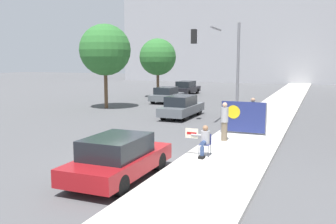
{
  "coord_description": "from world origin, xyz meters",
  "views": [
    {
      "loc": [
        6.34,
        -11.99,
        3.87
      ],
      "look_at": [
        -0.47,
        4.46,
        1.36
      ],
      "focal_mm": 40.0,
      "sensor_mm": 36.0,
      "label": 1
    }
  ],
  "objects_px": {
    "parked_car_curbside": "(119,158)",
    "car_on_road_midblock": "(167,95)",
    "car_on_road_nearest": "(182,107)",
    "motorcycle_on_road": "(178,111)",
    "protest_banner": "(243,117)",
    "jogger_on_sidewalk": "(225,121)",
    "street_tree_midblock": "(158,57)",
    "pedestrian_behind": "(253,114)",
    "street_tree_near_curb": "(105,50)",
    "car_on_road_distant": "(186,88)",
    "traffic_light_pole": "(221,57)",
    "seated_protester": "(204,140)"
  },
  "relations": [
    {
      "from": "pedestrian_behind",
      "to": "protest_banner",
      "type": "height_order",
      "value": "pedestrian_behind"
    },
    {
      "from": "traffic_light_pole",
      "to": "car_on_road_nearest",
      "type": "bearing_deg",
      "value": 149.45
    },
    {
      "from": "jogger_on_sidewalk",
      "to": "car_on_road_midblock",
      "type": "xyz_separation_m",
      "value": [
        -8.93,
        14.41,
        -0.35
      ]
    },
    {
      "from": "pedestrian_behind",
      "to": "traffic_light_pole",
      "type": "bearing_deg",
      "value": -9.7
    },
    {
      "from": "parked_car_curbside",
      "to": "car_on_road_nearest",
      "type": "xyz_separation_m",
      "value": [
        -2.7,
        13.1,
        0.01
      ]
    },
    {
      "from": "parked_car_curbside",
      "to": "motorcycle_on_road",
      "type": "distance_m",
      "value": 12.43
    },
    {
      "from": "car_on_road_midblock",
      "to": "jogger_on_sidewalk",
      "type": "bearing_deg",
      "value": -58.22
    },
    {
      "from": "car_on_road_distant",
      "to": "car_on_road_nearest",
      "type": "bearing_deg",
      "value": -71.38
    },
    {
      "from": "parked_car_curbside",
      "to": "car_on_road_midblock",
      "type": "bearing_deg",
      "value": 108.65
    },
    {
      "from": "motorcycle_on_road",
      "to": "street_tree_near_curb",
      "type": "height_order",
      "value": "street_tree_near_curb"
    },
    {
      "from": "traffic_light_pole",
      "to": "car_on_road_distant",
      "type": "relative_size",
      "value": 1.21
    },
    {
      "from": "car_on_road_midblock",
      "to": "street_tree_near_curb",
      "type": "height_order",
      "value": "street_tree_near_curb"
    },
    {
      "from": "car_on_road_midblock",
      "to": "car_on_road_distant",
      "type": "relative_size",
      "value": 0.88
    },
    {
      "from": "traffic_light_pole",
      "to": "street_tree_midblock",
      "type": "bearing_deg",
      "value": 126.8
    },
    {
      "from": "protest_banner",
      "to": "car_on_road_midblock",
      "type": "distance_m",
      "value": 15.7
    },
    {
      "from": "street_tree_midblock",
      "to": "jogger_on_sidewalk",
      "type": "bearing_deg",
      "value": -57.75
    },
    {
      "from": "car_on_road_midblock",
      "to": "traffic_light_pole",
      "type": "bearing_deg",
      "value": -52.16
    },
    {
      "from": "car_on_road_distant",
      "to": "seated_protester",
      "type": "bearing_deg",
      "value": -68.84
    },
    {
      "from": "car_on_road_nearest",
      "to": "motorcycle_on_road",
      "type": "height_order",
      "value": "car_on_road_nearest"
    },
    {
      "from": "car_on_road_nearest",
      "to": "motorcycle_on_road",
      "type": "bearing_deg",
      "value": -84.52
    },
    {
      "from": "pedestrian_behind",
      "to": "street_tree_midblock",
      "type": "distance_m",
      "value": 19.84
    },
    {
      "from": "pedestrian_behind",
      "to": "car_on_road_distant",
      "type": "relative_size",
      "value": 0.36
    },
    {
      "from": "traffic_light_pole",
      "to": "street_tree_midblock",
      "type": "height_order",
      "value": "street_tree_midblock"
    },
    {
      "from": "street_tree_near_curb",
      "to": "pedestrian_behind",
      "type": "bearing_deg",
      "value": -25.15
    },
    {
      "from": "parked_car_curbside",
      "to": "car_on_road_distant",
      "type": "distance_m",
      "value": 29.77
    },
    {
      "from": "protest_banner",
      "to": "jogger_on_sidewalk",
      "type": "bearing_deg",
      "value": -104.58
    },
    {
      "from": "car_on_road_distant",
      "to": "street_tree_midblock",
      "type": "bearing_deg",
      "value": -112.13
    },
    {
      "from": "street_tree_near_curb",
      "to": "street_tree_midblock",
      "type": "distance_m",
      "value": 9.4
    },
    {
      "from": "pedestrian_behind",
      "to": "motorcycle_on_road",
      "type": "height_order",
      "value": "pedestrian_behind"
    },
    {
      "from": "pedestrian_behind",
      "to": "car_on_road_distant",
      "type": "distance_m",
      "value": 22.05
    },
    {
      "from": "traffic_light_pole",
      "to": "parked_car_curbside",
      "type": "height_order",
      "value": "traffic_light_pole"
    },
    {
      "from": "traffic_light_pole",
      "to": "car_on_road_distant",
      "type": "bearing_deg",
      "value": 115.68
    },
    {
      "from": "jogger_on_sidewalk",
      "to": "street_tree_midblock",
      "type": "xyz_separation_m",
      "value": [
        -11.47,
        18.18,
        3.06
      ]
    },
    {
      "from": "motorcycle_on_road",
      "to": "car_on_road_midblock",
      "type": "bearing_deg",
      "value": 116.96
    },
    {
      "from": "protest_banner",
      "to": "street_tree_midblock",
      "type": "relative_size",
      "value": 0.39
    },
    {
      "from": "protest_banner",
      "to": "street_tree_midblock",
      "type": "distance_m",
      "value": 20.48
    },
    {
      "from": "traffic_light_pole",
      "to": "street_tree_near_curb",
      "type": "xyz_separation_m",
      "value": [
        -10.36,
        4.02,
        0.57
      ]
    },
    {
      "from": "protest_banner",
      "to": "seated_protester",
      "type": "bearing_deg",
      "value": -95.98
    },
    {
      "from": "jogger_on_sidewalk",
      "to": "seated_protester",
      "type": "bearing_deg",
      "value": 54.79
    },
    {
      "from": "pedestrian_behind",
      "to": "street_tree_midblock",
      "type": "height_order",
      "value": "street_tree_midblock"
    },
    {
      "from": "car_on_road_midblock",
      "to": "street_tree_midblock",
      "type": "height_order",
      "value": "street_tree_midblock"
    },
    {
      "from": "protest_banner",
      "to": "parked_car_curbside",
      "type": "relative_size",
      "value": 0.53
    },
    {
      "from": "pedestrian_behind",
      "to": "traffic_light_pole",
      "type": "relative_size",
      "value": 0.3
    },
    {
      "from": "parked_car_curbside",
      "to": "car_on_road_nearest",
      "type": "bearing_deg",
      "value": 101.65
    },
    {
      "from": "jogger_on_sidewalk",
      "to": "car_on_road_midblock",
      "type": "height_order",
      "value": "jogger_on_sidewalk"
    },
    {
      "from": "seated_protester",
      "to": "parked_car_curbside",
      "type": "xyz_separation_m",
      "value": [
        -1.84,
        -3.38,
        -0.07
      ]
    },
    {
      "from": "car_on_road_distant",
      "to": "parked_car_curbside",
      "type": "bearing_deg",
      "value": -74.51
    },
    {
      "from": "seated_protester",
      "to": "traffic_light_pole",
      "type": "bearing_deg",
      "value": 124.92
    },
    {
      "from": "motorcycle_on_road",
      "to": "traffic_light_pole",
      "type": "bearing_deg",
      "value": -16.57
    },
    {
      "from": "car_on_road_nearest",
      "to": "seated_protester",
      "type": "bearing_deg",
      "value": -64.95
    }
  ]
}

